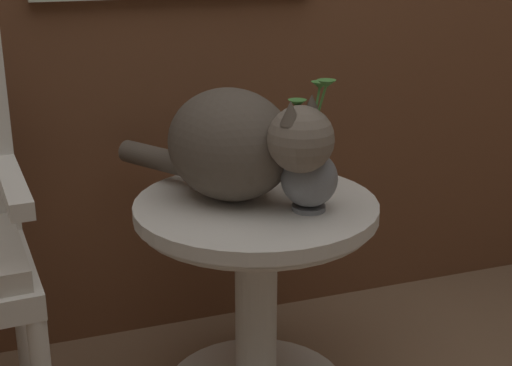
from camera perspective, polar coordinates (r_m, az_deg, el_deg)
name	(u,v)px	position (r m, az deg, el deg)	size (l,w,h in m)	color
wicker_side_table	(256,268)	(1.94, 0.00, -6.56)	(0.62, 0.62, 0.57)	silver
cat	(236,144)	(1.84, -1.54, 3.00)	(0.44, 0.59, 0.29)	brown
pewter_vase_with_ivy	(310,172)	(1.79, 4.14, 0.83)	(0.14, 0.14, 0.33)	slate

